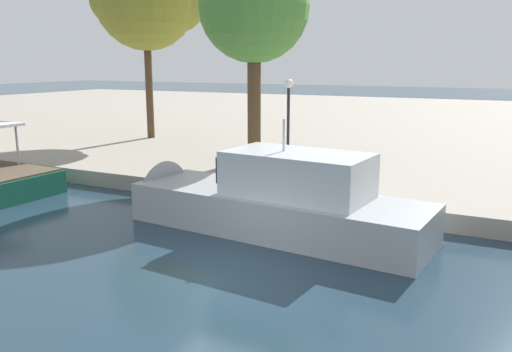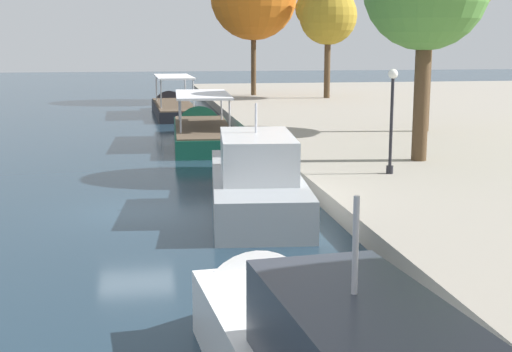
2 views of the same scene
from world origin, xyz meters
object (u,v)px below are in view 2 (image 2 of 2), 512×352
tour_boat_0 (173,110)px  motor_yacht_2 (254,182)px  tour_boat_1 (202,135)px  lamp_post (392,114)px  tree_4 (326,14)px

tour_boat_0 → motor_yacht_2: 31.61m
tour_boat_1 → lamp_post: lamp_post is taller
tour_boat_1 → tree_4: size_ratio=1.27×
lamp_post → tour_boat_1: bearing=-157.8°
tour_boat_1 → tree_4: (-21.16, 12.65, 7.51)m
tour_boat_1 → tree_4: tree_4 is taller
tree_4 → motor_yacht_2: bearing=-18.2°
tour_boat_0 → tour_boat_1: 15.77m
motor_yacht_2 → tree_4: bearing=-12.9°
tour_boat_0 → motor_yacht_2: size_ratio=1.21×
tour_boat_1 → lamp_post: (14.45, 5.88, 2.59)m
motor_yacht_2 → lamp_post: 6.00m
tour_boat_0 → tree_4: 16.42m
tour_boat_0 → lamp_post: (30.19, 6.78, 2.62)m
lamp_post → tree_4: bearing=169.2°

